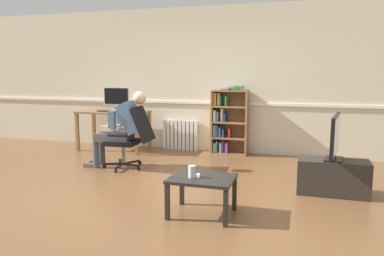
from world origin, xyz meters
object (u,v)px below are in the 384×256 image
(imac_monitor, at_px, (116,97))
(drinking_glass, at_px, (192,172))
(bookshelf, at_px, (227,122))
(tv_stand, at_px, (333,177))
(keyboard, at_px, (108,111))
(radiator, at_px, (180,135))
(person_seated, at_px, (121,127))
(coffee_table, at_px, (202,182))
(spare_remote, at_px, (198,176))
(computer_mouse, at_px, (124,111))
(computer_desk, at_px, (113,116))
(tv_screen, at_px, (335,137))
(office_chair, at_px, (132,135))

(imac_monitor, height_order, drinking_glass, imac_monitor)
(bookshelf, distance_m, tv_stand, 2.58)
(keyboard, relative_size, tv_stand, 0.49)
(radiator, relative_size, person_seated, 0.58)
(tv_stand, bearing_deg, person_seated, 172.62)
(coffee_table, bearing_deg, person_seated, 138.68)
(tv_stand, height_order, spare_remote, tv_stand)
(computer_mouse, distance_m, drinking_glass, 3.42)
(tv_stand, bearing_deg, drinking_glass, -141.22)
(bookshelf, height_order, coffee_table, bookshelf)
(computer_desk, xyz_separation_m, computer_mouse, (0.29, -0.12, 0.12))
(radiator, height_order, coffee_table, radiator)
(computer_desk, height_order, imac_monitor, imac_monitor)
(tv_stand, xyz_separation_m, spare_remote, (-1.40, -1.12, 0.20))
(imac_monitor, height_order, spare_remote, imac_monitor)
(computer_mouse, xyz_separation_m, person_seated, (0.51, -1.08, -0.12))
(bookshelf, relative_size, radiator, 1.79)
(imac_monitor, bearing_deg, computer_desk, -114.30)
(computer_mouse, bearing_deg, coffee_table, -49.27)
(computer_mouse, relative_size, spare_remote, 0.67)
(computer_desk, bearing_deg, coffee_table, -47.08)
(bookshelf, bearing_deg, radiator, 174.04)
(radiator, height_order, drinking_glass, radiator)
(tv_stand, bearing_deg, tv_screen, -8.68)
(tv_screen, bearing_deg, person_seated, 91.30)
(person_seated, height_order, tv_stand, person_seated)
(keyboard, distance_m, tv_stand, 4.22)
(spare_remote, bearing_deg, imac_monitor, -64.49)
(computer_mouse, xyz_separation_m, coffee_table, (2.24, -2.60, -0.42))
(tv_screen, bearing_deg, computer_mouse, 76.35)
(keyboard, xyz_separation_m, coffee_table, (2.57, -2.58, -0.41))
(imac_monitor, distance_m, office_chair, 1.65)
(office_chair, distance_m, tv_screen, 2.95)
(bookshelf, height_order, person_seated, bookshelf)
(bookshelf, height_order, drinking_glass, bookshelf)
(coffee_table, bearing_deg, office_chair, 135.46)
(coffee_table, xyz_separation_m, drinking_glass, (-0.10, -0.05, 0.12))
(computer_mouse, relative_size, office_chair, 0.10)
(tv_screen, height_order, coffee_table, tv_screen)
(computer_desk, xyz_separation_m, bookshelf, (2.17, 0.29, -0.06))
(imac_monitor, xyz_separation_m, bookshelf, (2.14, 0.21, -0.43))
(computer_mouse, distance_m, spare_remote, 3.42)
(imac_monitor, distance_m, keyboard, 0.34)
(computer_desk, height_order, bookshelf, bookshelf)
(computer_desk, relative_size, computer_mouse, 13.21)
(computer_mouse, distance_m, coffee_table, 3.45)
(computer_mouse, bearing_deg, computer_desk, 157.55)
(computer_desk, height_order, keyboard, keyboard)
(radiator, xyz_separation_m, coffee_table, (1.30, -3.11, 0.06))
(tv_stand, bearing_deg, computer_mouse, 157.66)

